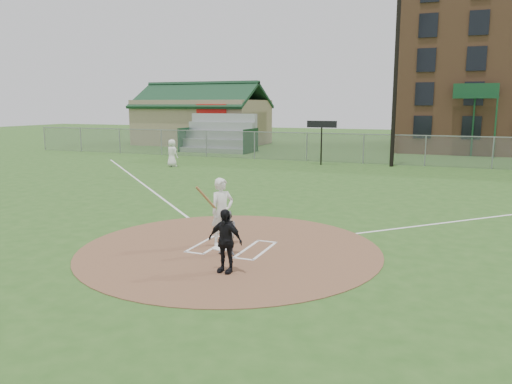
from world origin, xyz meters
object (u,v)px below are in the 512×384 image
(ondeck_player, at_px, (172,153))
(batter_at_plate, at_px, (222,212))
(home_plate, at_px, (222,248))
(catcher, at_px, (228,233))
(umpire, at_px, (225,241))

(ondeck_player, relative_size, batter_at_plate, 0.91)
(batter_at_plate, bearing_deg, home_plate, -66.54)
(batter_at_plate, bearing_deg, ondeck_player, 125.18)
(home_plate, distance_m, catcher, 0.85)
(catcher, xyz_separation_m, batter_at_plate, (-0.56, 0.79, 0.37))
(home_plate, height_order, umpire, umpire)
(catcher, distance_m, ondeck_player, 19.94)
(catcher, relative_size, batter_at_plate, 0.62)
(umpire, distance_m, ondeck_player, 21.28)
(ondeck_player, bearing_deg, umpire, 142.85)
(home_plate, relative_size, ondeck_player, 0.25)
(umpire, bearing_deg, batter_at_plate, 122.64)
(catcher, bearing_deg, batter_at_plate, 123.13)
(ondeck_player, bearing_deg, catcher, 143.74)
(umpire, xyz_separation_m, ondeck_player, (-11.99, 17.58, 0.09))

